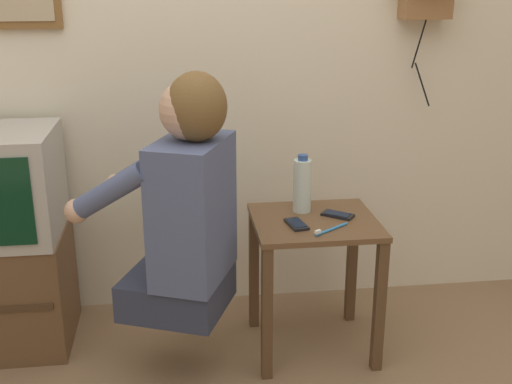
% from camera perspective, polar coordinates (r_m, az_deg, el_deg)
% --- Properties ---
extents(wall_back, '(6.80, 0.05, 2.55)m').
position_cam_1_polar(wall_back, '(2.81, -5.84, 14.44)').
color(wall_back, beige).
rests_on(wall_back, ground_plane).
extents(side_table, '(0.49, 0.44, 0.57)m').
position_cam_1_polar(side_table, '(2.58, 5.18, -5.16)').
color(side_table, brown).
rests_on(side_table, ground_plane).
extents(person, '(0.62, 0.54, 0.89)m').
position_cam_1_polar(person, '(2.30, -6.32, -0.98)').
color(person, '#2D3347').
rests_on(person, ground_plane).
extents(tv_stand, '(0.56, 0.44, 0.49)m').
position_cam_1_polar(tv_stand, '(2.89, -21.78, -8.05)').
color(tv_stand, brown).
rests_on(tv_stand, ground_plane).
extents(cell_phone_held, '(0.08, 0.13, 0.01)m').
position_cam_1_polar(cell_phone_held, '(2.47, 3.61, -2.86)').
color(cell_phone_held, black).
rests_on(cell_phone_held, side_table).
extents(cell_phone_spare, '(0.13, 0.12, 0.01)m').
position_cam_1_polar(cell_phone_spare, '(2.57, 7.27, -2.02)').
color(cell_phone_spare, black).
rests_on(cell_phone_spare, side_table).
extents(water_bottle, '(0.07, 0.07, 0.24)m').
position_cam_1_polar(water_bottle, '(2.58, 4.13, 0.62)').
color(water_bottle, silver).
rests_on(water_bottle, side_table).
extents(toothbrush, '(0.15, 0.11, 0.02)m').
position_cam_1_polar(toothbrush, '(2.42, 6.52, -3.35)').
color(toothbrush, '#338CD8').
rests_on(toothbrush, side_table).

